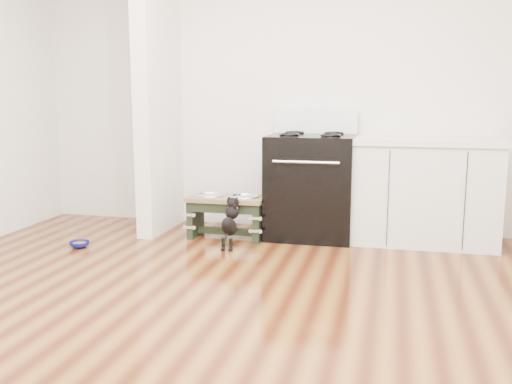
% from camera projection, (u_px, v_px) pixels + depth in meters
% --- Properties ---
extents(ground, '(5.00, 5.00, 0.00)m').
position_uv_depth(ground, '(211.00, 326.00, 3.19)').
color(ground, '#411A0B').
rests_on(ground, ground).
extents(room_shell, '(5.00, 5.00, 5.00)m').
position_uv_depth(room_shell, '(206.00, 27.00, 2.91)').
color(room_shell, silver).
rests_on(room_shell, ground).
extents(partition_wall, '(0.15, 0.80, 2.70)m').
position_uv_depth(partition_wall, '(158.00, 86.00, 5.24)').
color(partition_wall, silver).
rests_on(partition_wall, ground).
extents(oven_range, '(0.76, 0.69, 1.14)m').
position_uv_depth(oven_range, '(311.00, 184.00, 5.12)').
color(oven_range, black).
rests_on(oven_range, ground).
extents(cabinet_run, '(1.24, 0.64, 0.91)m').
position_uv_depth(cabinet_run, '(424.00, 191.00, 4.91)').
color(cabinet_run, silver).
rests_on(cabinet_run, ground).
extents(dog_feeder, '(0.69, 0.37, 0.39)m').
position_uv_depth(dog_feeder, '(227.00, 208.00, 5.10)').
color(dog_feeder, black).
rests_on(dog_feeder, ground).
extents(puppy, '(0.12, 0.35, 0.42)m').
position_uv_depth(puppy, '(230.00, 221.00, 4.78)').
color(puppy, black).
rests_on(puppy, ground).
extents(floor_bowl, '(0.19, 0.19, 0.05)m').
position_uv_depth(floor_bowl, '(79.00, 244.00, 4.81)').
color(floor_bowl, '#0D0F61').
rests_on(floor_bowl, ground).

